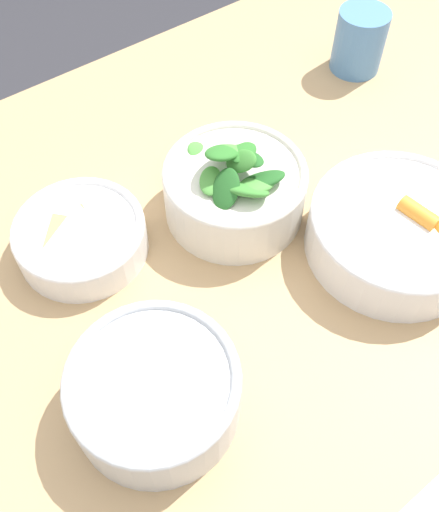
% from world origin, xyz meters
% --- Properties ---
extents(ground_plane, '(10.00, 10.00, 0.00)m').
position_xyz_m(ground_plane, '(0.00, 0.00, 0.00)').
color(ground_plane, '#2D2D33').
extents(dining_table, '(1.33, 0.78, 0.74)m').
position_xyz_m(dining_table, '(0.00, 0.00, 0.63)').
color(dining_table, tan).
rests_on(dining_table, ground_plane).
extents(bowl_carrots, '(0.20, 0.20, 0.07)m').
position_xyz_m(bowl_carrots, '(-0.21, 0.12, 0.77)').
color(bowl_carrots, white).
rests_on(bowl_carrots, dining_table).
extents(bowl_greens, '(0.16, 0.16, 0.11)m').
position_xyz_m(bowl_greens, '(-0.10, -0.04, 0.78)').
color(bowl_greens, silver).
rests_on(bowl_greens, dining_table).
extents(bowl_beans_hotdog, '(0.16, 0.16, 0.07)m').
position_xyz_m(bowl_beans_hotdog, '(0.10, 0.11, 0.77)').
color(bowl_beans_hotdog, silver).
rests_on(bowl_beans_hotdog, dining_table).
extents(bowl_cookies, '(0.15, 0.15, 0.04)m').
position_xyz_m(bowl_cookies, '(0.07, -0.09, 0.76)').
color(bowl_cookies, white).
rests_on(bowl_cookies, dining_table).
extents(cup, '(0.07, 0.07, 0.09)m').
position_xyz_m(cup, '(-0.41, -0.15, 0.78)').
color(cup, '#4C7FB7').
rests_on(cup, dining_table).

